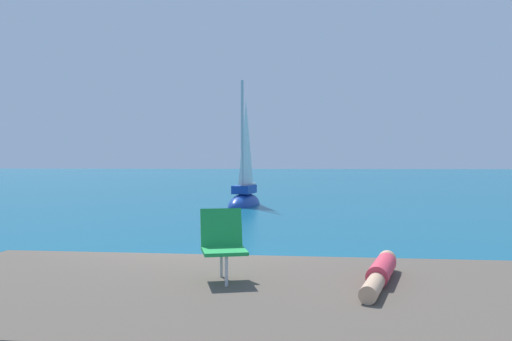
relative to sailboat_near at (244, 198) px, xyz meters
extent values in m
plane|color=#0F5675|center=(0.49, -14.27, -0.32)|extent=(160.00, 160.00, 0.00)
cube|color=brown|center=(1.72, -17.75, 0.06)|extent=(8.56, 4.19, 0.76)
cube|color=brown|center=(0.37, -15.89, -0.32)|extent=(1.36, 1.17, 0.87)
ellipsoid|color=#193D99|center=(0.00, -0.02, -0.32)|extent=(1.75, 3.29, 1.07)
cube|color=#193D99|center=(0.00, -0.02, 0.39)|extent=(1.04, 1.50, 0.35)
cylinder|color=#B7B7BC|center=(-0.07, -0.30, 2.65)|extent=(0.12, 0.12, 4.88)
cylinder|color=#B2B2B7|center=(0.15, 0.65, 0.56)|extent=(0.53, 1.92, 0.09)
pyramid|color=white|center=(0.05, 0.23, 2.46)|extent=(0.41, 1.54, 3.71)
cylinder|color=#DB384C|center=(2.91, -17.31, 0.56)|extent=(0.49, 0.93, 0.24)
cylinder|color=tan|center=(2.70, -18.03, 0.53)|extent=(0.37, 0.72, 0.18)
sphere|color=tan|center=(3.07, -16.78, 0.58)|extent=(0.22, 0.22, 0.22)
cube|color=green|center=(1.13, -17.49, 0.79)|extent=(0.59, 0.62, 0.04)
cube|color=green|center=(1.07, -17.24, 1.02)|extent=(0.50, 0.26, 0.45)
cylinder|color=silver|center=(1.18, -17.70, 0.62)|extent=(0.04, 0.04, 0.35)
cylinder|color=silver|center=(1.07, -17.24, 0.62)|extent=(0.04, 0.04, 0.35)
camera|label=1|loc=(1.83, -23.49, 1.86)|focal=37.94mm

